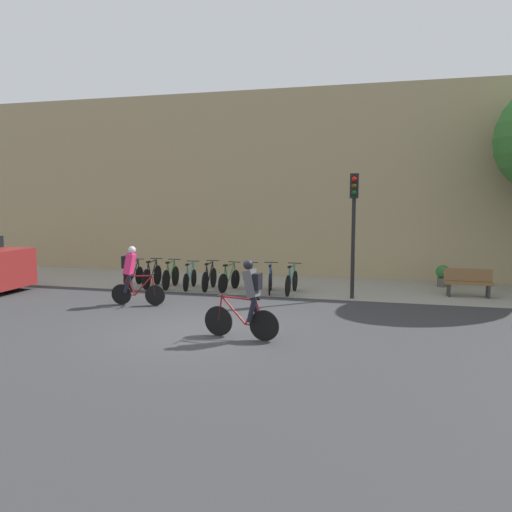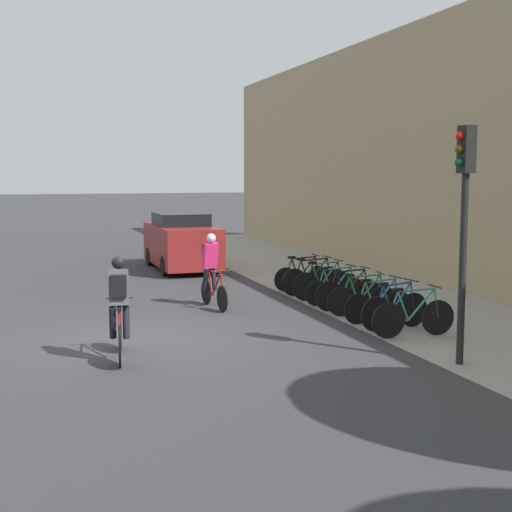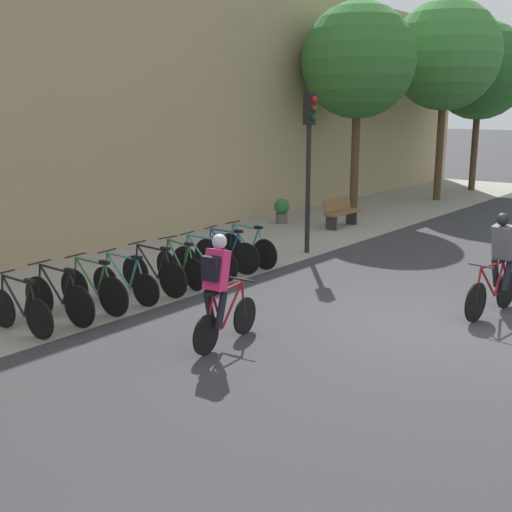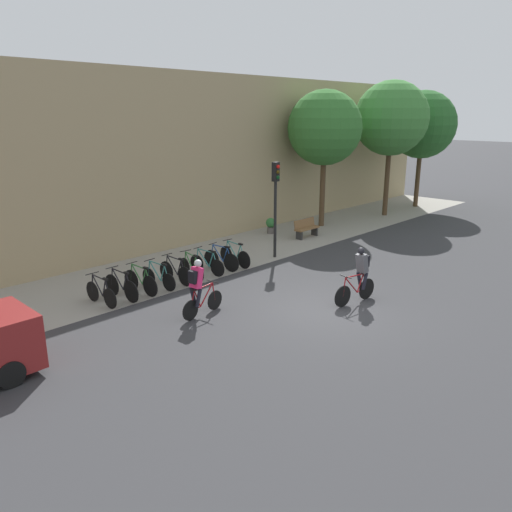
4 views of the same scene
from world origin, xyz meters
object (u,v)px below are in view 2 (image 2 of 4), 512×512
Objects in this scene: parked_bike_0 at (302,276)px; parked_bike_3 at (335,289)px; parked_bike_5 at (362,298)px; parked_bike_7 at (395,309)px; cyclist_grey at (119,306)px; parked_bike_2 at (323,283)px; parked_bike_6 at (378,304)px; parked_car at (182,242)px; parked_bike_4 at (348,292)px; parked_bike_8 at (413,316)px; parked_bike_1 at (312,279)px; cyclist_pink at (211,267)px; traffic_light_pole at (464,202)px.

parked_bike_3 is (2.16, -0.00, -0.01)m from parked_bike_0.
parked_bike_7 is at bearing 0.04° from parked_bike_5.
parked_bike_0 is at bearing 135.96° from cyclist_grey.
parked_bike_2 is 2.88m from parked_bike_6.
parked_car is at bearing -163.68° from parked_bike_3.
parked_bike_4 is (-2.92, 5.61, -0.54)m from cyclist_grey.
parked_bike_8 is (0.72, -0.00, -0.00)m from parked_bike_7.
parked_bike_1 is 6.31m from parked_car.
parked_bike_0 is (-1.50, 2.91, -0.55)m from cyclist_pink.
parked_bike_4 is 0.44× the size of traffic_light_pole.
parked_bike_1 is 1.07× the size of parked_bike_3.
parked_bike_0 is at bearing -179.98° from parked_bike_2.
parked_bike_6 is 1.02× the size of parked_bike_7.
parked_bike_6 is at bearing -179.85° from parked_bike_7.
parked_bike_2 is at bearing 179.99° from parked_bike_5.
cyclist_grey is at bearing -62.46° from parked_bike_4.
cyclist_grey is 6.71m from parked_bike_3.
parked_bike_3 is (0.66, 2.90, -0.56)m from cyclist_pink.
parked_bike_1 is at bearing -179.99° from parked_bike_7.
parked_bike_5 reaches higher than parked_bike_3.
parked_bike_3 is at bearing 123.01° from cyclist_grey.
parked_car is (-11.00, 3.45, -0.05)m from cyclist_grey.
parked_car reaches higher than parked_bike_5.
parked_car reaches higher than parked_bike_8.
parked_bike_1 is 2.16m from parked_bike_4.
parked_bike_4 is at bearing -179.98° from parked_bike_7.
parked_bike_1 is 2.87m from parked_bike_5.
parked_bike_6 is (3.60, -0.00, -0.02)m from parked_bike_1.
parked_bike_5 is (1.43, 0.00, 0.01)m from parked_bike_3.
parked_bike_6 is 1.44m from parked_bike_8.
traffic_light_pole reaches higher than cyclist_grey.
parked_bike_0 is at bearing 179.99° from parked_bike_6.
cyclist_grey is at bearing -32.16° from cyclist_pink.
parked_bike_6 is at bearing -0.01° from parked_bike_0.
cyclist_grey reaches higher than parked_bike_2.
parked_bike_1 is at bearing 0.01° from parked_bike_0.
parked_bike_4 is at bearing 0.00° from parked_bike_0.
parked_bike_1 is at bearing 177.46° from traffic_light_pole.
parked_bike_4 reaches higher than parked_bike_5.
parked_bike_2 is (-4.36, 5.61, -0.53)m from cyclist_grey.
parked_bike_8 is (4.31, -0.00, -0.00)m from parked_bike_2.
cyclist_pink is 3.03m from parked_bike_3.
parked_bike_8 is 3.04m from traffic_light_pole.
parked_bike_2 is 1.44m from parked_bike_4.
parked_bike_0 is 0.92× the size of parked_bike_8.
cyclist_pink is 1.04× the size of parked_bike_6.
parked_bike_3 is 0.99× the size of parked_bike_7.
cyclist_pink reaches higher than parked_bike_1.
parked_bike_1 is at bearing 179.98° from parked_bike_6.
cyclist_grey reaches higher than cyclist_pink.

